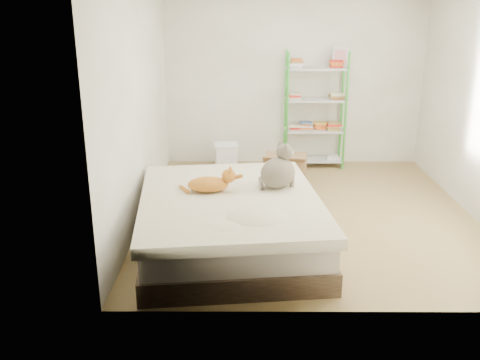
{
  "coord_description": "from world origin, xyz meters",
  "views": [
    {
      "loc": [
        -0.77,
        -5.83,
        2.39
      ],
      "look_at": [
        -0.79,
        -0.63,
        0.62
      ],
      "focal_mm": 40.0,
      "sensor_mm": 36.0,
      "label": 1
    }
  ],
  "objects_px": {
    "orange_cat": "(208,183)",
    "white_bin": "(226,156)",
    "bed": "(230,222)",
    "shelf_unit": "(315,113)",
    "grey_cat": "(278,166)",
    "cardboard_box": "(285,169)"
  },
  "relations": [
    {
      "from": "grey_cat",
      "to": "shelf_unit",
      "type": "xyz_separation_m",
      "value": [
        0.71,
        2.55,
        0.03
      ]
    },
    {
      "from": "grey_cat",
      "to": "shelf_unit",
      "type": "height_order",
      "value": "shelf_unit"
    },
    {
      "from": "orange_cat",
      "to": "grey_cat",
      "type": "bearing_deg",
      "value": 7.0
    },
    {
      "from": "orange_cat",
      "to": "shelf_unit",
      "type": "bearing_deg",
      "value": 59.13
    },
    {
      "from": "white_bin",
      "to": "grey_cat",
      "type": "bearing_deg",
      "value": -75.91
    },
    {
      "from": "grey_cat",
      "to": "shelf_unit",
      "type": "distance_m",
      "value": 2.65
    },
    {
      "from": "shelf_unit",
      "to": "white_bin",
      "type": "distance_m",
      "value": 1.45
    },
    {
      "from": "cardboard_box",
      "to": "white_bin",
      "type": "distance_m",
      "value": 1.03
    },
    {
      "from": "grey_cat",
      "to": "white_bin",
      "type": "height_order",
      "value": "grey_cat"
    },
    {
      "from": "shelf_unit",
      "to": "white_bin",
      "type": "xyz_separation_m",
      "value": [
        -1.3,
        -0.18,
        -0.61
      ]
    },
    {
      "from": "orange_cat",
      "to": "white_bin",
      "type": "bearing_deg",
      "value": 84.47
    },
    {
      "from": "bed",
      "to": "white_bin",
      "type": "xyz_separation_m",
      "value": [
        -0.11,
        2.62,
        -0.08
      ]
    },
    {
      "from": "cardboard_box",
      "to": "shelf_unit",
      "type": "bearing_deg",
      "value": 68.62
    },
    {
      "from": "shelf_unit",
      "to": "cardboard_box",
      "type": "height_order",
      "value": "shelf_unit"
    },
    {
      "from": "bed",
      "to": "grey_cat",
      "type": "relative_size",
      "value": 5.1
    },
    {
      "from": "shelf_unit",
      "to": "white_bin",
      "type": "bearing_deg",
      "value": -172.01
    },
    {
      "from": "bed",
      "to": "cardboard_box",
      "type": "distance_m",
      "value": 2.12
    },
    {
      "from": "grey_cat",
      "to": "cardboard_box",
      "type": "relative_size",
      "value": 0.74
    },
    {
      "from": "bed",
      "to": "white_bin",
      "type": "relative_size",
      "value": 6.03
    },
    {
      "from": "grey_cat",
      "to": "cardboard_box",
      "type": "distance_m",
      "value": 1.85
    },
    {
      "from": "bed",
      "to": "cardboard_box",
      "type": "relative_size",
      "value": 3.77
    },
    {
      "from": "bed",
      "to": "cardboard_box",
      "type": "height_order",
      "value": "bed"
    }
  ]
}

